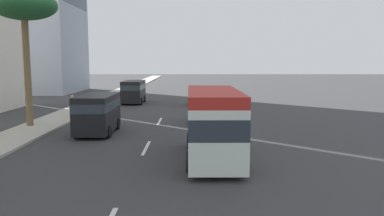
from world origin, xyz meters
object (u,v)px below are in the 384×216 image
Objects in this scene: van_fourth at (98,111)px; pedestrian_mid_block at (72,104)px; van_lead at (134,90)px; palm_tree at (24,8)px; minibus_fifth at (213,122)px; car_second at (203,98)px; car_third at (206,113)px.

van_fourth is 2.79× the size of pedestrian_mid_block.
van_lead is 17.02m from palm_tree.
minibus_fifth is at bearing 135.01° from pedestrian_mid_block.
pedestrian_mid_block is (6.69, 3.64, -0.32)m from van_fourth.
pedestrian_mid_block is (-10.40, 3.33, -0.31)m from van_lead.
car_third is (-11.22, 0.18, 0.00)m from car_second.
van_fourth is 0.68× the size of minibus_fifth.
van_lead is 17.10m from van_fourth.
pedestrian_mid_block is 0.19× the size of palm_tree.
car_third is 0.69× the size of minibus_fifth.
van_fourth is (-15.18, 7.08, 0.64)m from car_second.
minibus_fifth is (-10.25, 0.14, 1.00)m from car_third.
pedestrian_mid_block is at bearing 38.71° from minibus_fifth.
van_lead is at bearing -17.83° from palm_tree.
van_fourth is at bearing -112.66° from palm_tree.
van_lead is 1.01× the size of car_third.
car_second is at bearing -0.86° from minibus_fifth.
van_fourth reaches higher than pedestrian_mid_block.
palm_tree is (-4.55, 1.48, 6.87)m from pedestrian_mid_block.
palm_tree reaches higher than van_lead.
car_third is 1.03× the size of van_fourth.
palm_tree is at bearing 136.87° from car_second.
van_lead is at bearing -178.94° from van_fourth.
palm_tree is at bearing 98.59° from car_third.
pedestrian_mid_block is (12.98, 10.40, -0.67)m from minibus_fifth.
car_second is 21.49m from minibus_fifth.
pedestrian_mid_block is at bearing -17.74° from van_lead.
car_second is 16.76m from van_fourth.
palm_tree reaches higher than minibus_fifth.
palm_tree reaches higher than pedestrian_mid_block.
pedestrian_mid_block is (-8.48, 10.73, 0.32)m from car_second.
van_fourth reaches higher than car_third.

